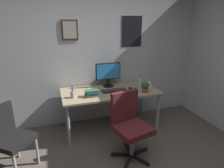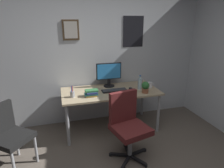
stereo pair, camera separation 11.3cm
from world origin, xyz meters
name	(u,v)px [view 2 (the right image)]	position (x,y,z in m)	size (l,w,h in m)	color
wall_back	(91,54)	(0.00, 2.15, 1.30)	(4.40, 0.10, 2.60)	silver
desk	(110,94)	(0.23, 1.67, 0.66)	(1.66, 0.80, 0.73)	tan
office_chair	(127,122)	(0.26, 0.88, 0.53)	(0.58, 0.58, 0.95)	#591E1E
side_chair	(8,133)	(-1.30, 1.09, 0.50)	(0.59, 0.59, 0.88)	black
monitor	(109,74)	(0.27, 1.91, 0.97)	(0.46, 0.20, 0.43)	black
keyboard	(114,90)	(0.29, 1.63, 0.74)	(0.43, 0.15, 0.03)	black
computer_mouse	(131,89)	(0.59, 1.63, 0.75)	(0.06, 0.11, 0.04)	black
water_bottle	(140,83)	(0.75, 1.61, 0.83)	(0.07, 0.07, 0.25)	silver
coffee_mug_near	(150,85)	(0.97, 1.64, 0.78)	(0.13, 0.09, 0.10)	white
potted_plant	(145,87)	(0.76, 1.41, 0.83)	(0.13, 0.13, 0.20)	brown
pen_cup	(72,94)	(-0.43, 1.54, 0.78)	(0.07, 0.07, 0.20)	#9EA0A5
book_stack_left	(91,93)	(-0.13, 1.50, 0.78)	(0.22, 0.14, 0.11)	gold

